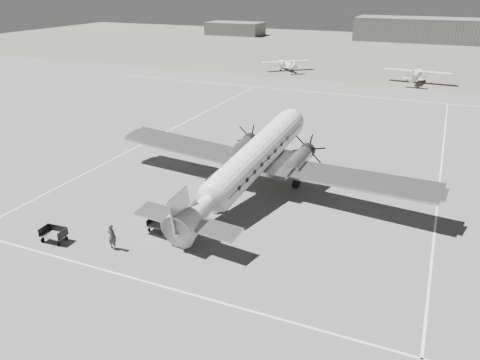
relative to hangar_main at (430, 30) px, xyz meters
The scene contains 16 objects.
ground 120.15m from the hangar_main, 92.39° to the right, with size 260.00×260.00×0.00m, color slate.
taxi_line_near 134.13m from the hangar_main, 92.14° to the right, with size 60.00×0.15×0.01m, color white.
taxi_line_right 120.25m from the hangar_main, 86.66° to the right, with size 0.15×80.00×0.01m, color white.
taxi_line_left 112.43m from the hangar_main, 101.81° to the right, with size 0.15×60.00×0.01m, color white.
taxi_line_horizon 80.22m from the hangar_main, 93.58° to the right, with size 90.00×0.15×0.01m, color white.
grass_infield 25.71m from the hangar_main, 101.31° to the right, with size 260.00×90.00×0.01m, color #5D5B4E.
hangar_main is the anchor object (origin of this frame).
shed_secondary 60.22m from the hangar_main, behind, with size 18.00×10.00×4.00m, color #565656.
dc3_airliner 120.73m from the hangar_main, 93.45° to the right, with size 29.03×20.14×5.53m, color #ADADAF, non-canonical shape.
light_plane_left 67.27m from the hangar_main, 109.95° to the right, with size 10.00×8.11×2.07m, color silver, non-canonical shape.
light_plane_right 66.21m from the hangar_main, 88.73° to the right, with size 11.54×9.36×2.39m, color silver, non-canonical shape.
baggage_cart_near 128.94m from the hangar_main, 94.88° to the right, with size 1.51×1.06×0.85m, color #565656, non-canonical shape.
baggage_cart_far 133.59m from the hangar_main, 97.16° to the right, with size 1.73×1.22×0.98m, color #565656, non-canonical shape.
ground_crew 132.30m from the hangar_main, 95.37° to the right, with size 0.65×0.42×1.77m, color #323232.
ramp_agent 127.64m from the hangar_main, 94.86° to the right, with size 0.86×0.67×1.77m, color silver.
passenger 126.27m from the hangar_main, 94.83° to the right, with size 0.78×0.51×1.60m, color #B8B8B6.
Camera 1 is at (10.90, -32.82, 16.24)m, focal length 35.00 mm.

